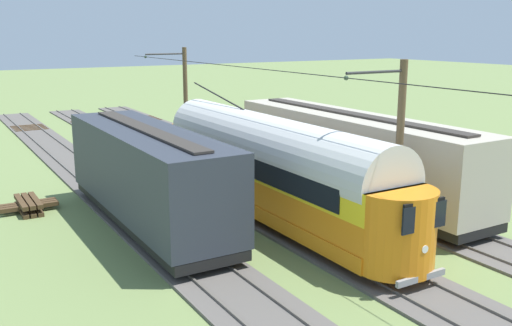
# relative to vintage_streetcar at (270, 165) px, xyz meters

# --- Properties ---
(ground_plane) EXTENTS (220.00, 220.00, 0.00)m
(ground_plane) POSITION_rel_vintage_streetcar_xyz_m (0.00, 1.70, -2.26)
(ground_plane) COLOR olive
(track_streetcar_siding) EXTENTS (2.80, 80.00, 0.18)m
(track_streetcar_siding) POSITION_rel_vintage_streetcar_xyz_m (-4.80, 1.39, -2.21)
(track_streetcar_siding) COLOR #56514C
(track_streetcar_siding) RESTS_ON ground
(track_adjacent_siding) EXTENTS (2.80, 80.00, 0.18)m
(track_adjacent_siding) POSITION_rel_vintage_streetcar_xyz_m (0.00, 1.39, -2.21)
(track_adjacent_siding) COLOR #56514C
(track_adjacent_siding) RESTS_ON ground
(track_third_siding) EXTENTS (2.80, 80.00, 0.18)m
(track_third_siding) POSITION_rel_vintage_streetcar_xyz_m (4.80, 1.39, -2.21)
(track_third_siding) COLOR #56514C
(track_third_siding) RESTS_ON ground
(vintage_streetcar) EXTENTS (2.65, 17.07, 4.97)m
(vintage_streetcar) POSITION_rel_vintage_streetcar_xyz_m (0.00, 0.00, 0.00)
(vintage_streetcar) COLOR orange
(vintage_streetcar) RESTS_ON ground
(boxcar_adjacent) EXTENTS (2.96, 11.79, 3.85)m
(boxcar_adjacent) POSITION_rel_vintage_streetcar_xyz_m (4.79, -1.51, -0.10)
(boxcar_adjacent) COLOR #2D333D
(boxcar_adjacent) RESTS_ON ground
(boxcar_far_siding) EXTENTS (2.96, 14.98, 3.85)m
(boxcar_far_siding) POSITION_rel_vintage_streetcar_xyz_m (-4.79, -0.60, -0.09)
(boxcar_far_siding) COLOR #B2A893
(boxcar_far_siding) RESTS_ON ground
(catenary_pole_foreground) EXTENTS (2.80, 0.28, 6.71)m
(catenary_pole_foreground) POSITION_rel_vintage_streetcar_xyz_m (-2.50, -14.41, 1.25)
(catenary_pole_foreground) COLOR brown
(catenary_pole_foreground) RESTS_ON ground
(catenary_pole_mid_near) EXTENTS (2.80, 0.28, 6.71)m
(catenary_pole_mid_near) POSITION_rel_vintage_streetcar_xyz_m (-2.50, 4.68, 1.25)
(catenary_pole_mid_near) COLOR brown
(catenary_pole_mid_near) RESTS_ON ground
(overhead_wire_run) EXTENTS (2.60, 42.17, 0.18)m
(overhead_wire_run) POSITION_rel_vintage_streetcar_xyz_m (-0.05, 3.96, 3.91)
(overhead_wire_run) COLOR black
(overhead_wire_run) RESTS_ON ground
(switch_stand) EXTENTS (0.50, 0.30, 1.24)m
(switch_stand) POSITION_rel_vintage_streetcar_xyz_m (-6.36, -7.04, -1.56)
(switch_stand) COLOR black
(switch_stand) RESTS_ON ground
(spare_tie_stack) EXTENTS (2.40, 2.40, 0.54)m
(spare_tie_stack) POSITION_rel_vintage_streetcar_xyz_m (8.62, -6.11, -1.99)
(spare_tie_stack) COLOR #47331E
(spare_tie_stack) RESTS_ON ground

